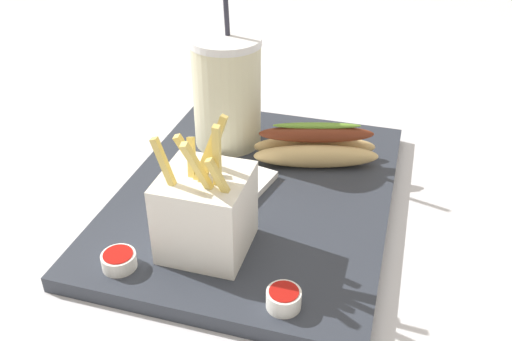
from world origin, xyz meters
TOP-DOWN VIEW (x-y plane):
  - ground_plane at (0.00, 0.00)m, footprint 2.40×2.40m
  - food_tray at (0.00, 0.00)m, footprint 0.45×0.35m
  - soda_cup at (0.11, 0.08)m, footprint 0.10×0.10m
  - fries_basket at (-0.13, 0.02)m, footprint 0.09×0.09m
  - hot_dog_1 at (0.09, -0.06)m, footprint 0.10×0.18m
  - ketchup_cup_1 at (-0.18, 0.10)m, footprint 0.04×0.04m
  - ketchup_cup_2 at (-0.19, -0.08)m, footprint 0.04×0.04m
  - napkin_stack at (-0.01, 0.05)m, footprint 0.14×0.13m

SIDE VIEW (x-z plane):
  - ground_plane at x=0.00m, z-range -0.02..0.00m
  - food_tray at x=0.00m, z-range 0.00..0.02m
  - napkin_stack at x=-0.01m, z-range 0.02..0.03m
  - ketchup_cup_1 at x=-0.18m, z-range 0.02..0.04m
  - ketchup_cup_2 at x=-0.19m, z-range 0.02..0.04m
  - hot_dog_1 at x=0.09m, z-range 0.01..0.08m
  - fries_basket at x=-0.13m, z-range -0.01..0.16m
  - soda_cup at x=0.11m, z-range -0.03..0.23m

